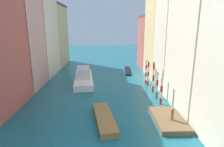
{
  "coord_description": "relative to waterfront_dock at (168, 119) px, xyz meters",
  "views": [
    {
      "loc": [
        1.27,
        -12.43,
        10.73
      ],
      "look_at": [
        2.5,
        24.35,
        1.5
      ],
      "focal_mm": 30.23,
      "sensor_mm": 36.0,
      "label": 1
    }
  ],
  "objects": [
    {
      "name": "mooring_pole_2",
      "position": [
        0.68,
        10.19,
        2.36
      ],
      "size": [
        0.35,
        0.35,
        5.16
      ],
      "color": "red",
      "rests_on": "ground"
    },
    {
      "name": "building_left_3",
      "position": [
        -22.7,
        23.31,
        9.21
      ],
      "size": [
        7.94,
        10.9,
        18.96
      ],
      "color": "beige",
      "rests_on": "ground"
    },
    {
      "name": "mooring_pole_3",
      "position": [
        0.66,
        13.94,
        2.1
      ],
      "size": [
        0.37,
        0.37,
        4.64
      ],
      "color": "red",
      "rests_on": "ground"
    },
    {
      "name": "waterfront_dock",
      "position": [
        0.0,
        0.0,
        0.0
      ],
      "size": [
        3.22,
        6.08,
        0.55
      ],
      "color": "brown",
      "rests_on": "ground"
    },
    {
      "name": "building_left_2",
      "position": [
        -22.7,
        13.65,
        8.55
      ],
      "size": [
        7.94,
        8.13,
        17.63
      ],
      "color": "tan",
      "rests_on": "ground"
    },
    {
      "name": "motorboat_0",
      "position": [
        -7.41,
        0.34,
        0.08
      ],
      "size": [
        3.12,
        7.85,
        0.7
      ],
      "color": "olive",
      "rests_on": "ground"
    },
    {
      "name": "ground_plane",
      "position": [
        -8.45,
        17.29,
        -0.27
      ],
      "size": [
        154.0,
        154.0,
        0.0
      ],
      "primitive_type": "plane",
      "color": "#196070"
    },
    {
      "name": "mooring_pole_4",
      "position": [
        0.46,
        14.88,
        2.13
      ],
      "size": [
        0.37,
        0.37,
        4.69
      ],
      "color": "red",
      "rests_on": "ground"
    },
    {
      "name": "building_right_3",
      "position": [
        5.8,
        20.71,
        8.88
      ],
      "size": [
        7.94,
        9.15,
        18.27
      ],
      "color": "#DBB77A",
      "rests_on": "ground"
    },
    {
      "name": "building_left_4",
      "position": [
        -22.7,
        34.75,
        8.05
      ],
      "size": [
        7.94,
        11.81,
        16.63
      ],
      "color": "#DBB77A",
      "rests_on": "ground"
    },
    {
      "name": "building_right_4",
      "position": [
        5.8,
        30.03,
        6.48
      ],
      "size": [
        7.94,
        9.18,
        13.49
      ],
      "color": "#B25147",
      "rests_on": "ground"
    },
    {
      "name": "person_on_dock",
      "position": [
        0.18,
        -0.63,
        0.97
      ],
      "size": [
        0.36,
        0.36,
        1.5
      ],
      "color": "olive",
      "rests_on": "waterfront_dock"
    },
    {
      "name": "building_right_2",
      "position": [
        5.8,
        12.51,
        10.91
      ],
      "size": [
        7.94,
        7.24,
        22.34
      ],
      "color": "beige",
      "rests_on": "ground"
    },
    {
      "name": "mooring_pole_1",
      "position": [
        0.59,
        7.37,
        1.86
      ],
      "size": [
        0.34,
        0.34,
        4.17
      ],
      "color": "red",
      "rests_on": "ground"
    },
    {
      "name": "gondola_black",
      "position": [
        -1.83,
        25.07,
        -0.1
      ],
      "size": [
        1.87,
        8.58,
        0.35
      ],
      "color": "black",
      "rests_on": "ground"
    },
    {
      "name": "building_right_1",
      "position": [
        5.8,
        3.96,
        9.03
      ],
      "size": [
        7.94,
        9.55,
        18.58
      ],
      "color": "beige",
      "rests_on": "ground"
    },
    {
      "name": "vaporetto_white",
      "position": [
        -11.59,
        16.37,
        0.75
      ],
      "size": [
        4.68,
        12.46,
        2.92
      ],
      "color": "white",
      "rests_on": "ground"
    },
    {
      "name": "mooring_pole_0",
      "position": [
        0.55,
        5.04,
        1.77
      ],
      "size": [
        0.38,
        0.38,
        3.98
      ],
      "color": "red",
      "rests_on": "ground"
    }
  ]
}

